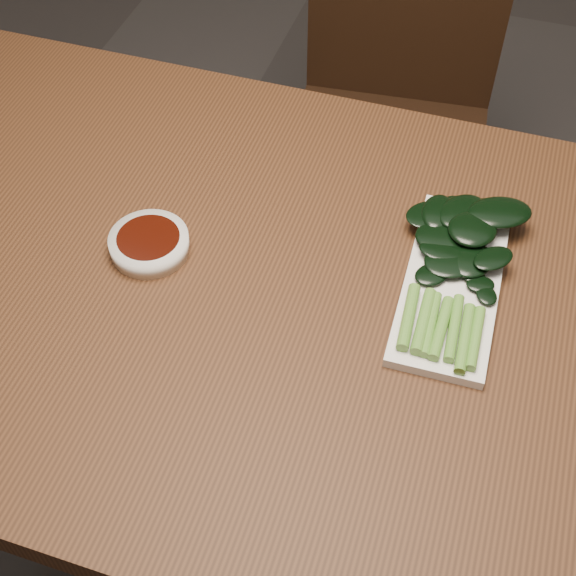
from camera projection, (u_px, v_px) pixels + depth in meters
The scene contains 6 objects.
ground at pixel (296, 532), 1.59m from camera, with size 6.00×6.00×0.00m, color #333030.
table at pixel (301, 326), 1.06m from camera, with size 1.40×0.80×0.75m.
chair_far at pixel (392, 110), 1.66m from camera, with size 0.44×0.44×0.89m.
sauce_bowl at pixel (149, 243), 1.04m from camera, with size 0.10×0.10×0.03m.
serving_plate at pixel (452, 283), 1.01m from camera, with size 0.12×0.29×0.01m.
gai_lan at pixel (461, 247), 1.02m from camera, with size 0.18×0.30×0.03m.
Camera 1 is at (0.18, -0.62, 1.53)m, focal length 50.00 mm.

